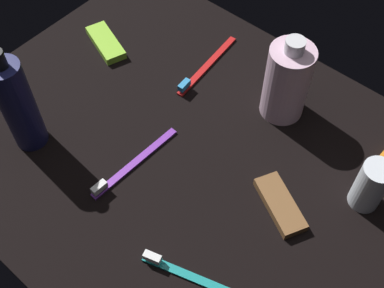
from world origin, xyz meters
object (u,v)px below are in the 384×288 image
(deodorant_stick, at_px, (371,186))
(snack_bar_brown, at_px, (280,204))
(snack_bar_lime, at_px, (106,43))
(bodywash_bottle, at_px, (287,81))
(lotion_bottle, at_px, (18,105))
(toothbrush_red, at_px, (204,68))
(toothbrush_purple, at_px, (130,165))
(toothbrush_teal, at_px, (194,277))

(deodorant_stick, bearing_deg, snack_bar_brown, 45.31)
(snack_bar_lime, bearing_deg, bodywash_bottle, -146.07)
(lotion_bottle, relative_size, toothbrush_red, 1.12)
(lotion_bottle, distance_m, deodorant_stick, 0.55)
(snack_bar_lime, distance_m, snack_bar_brown, 0.47)
(toothbrush_red, relative_size, toothbrush_purple, 1.00)
(toothbrush_red, height_order, snack_bar_brown, toothbrush_red)
(toothbrush_teal, xyz_separation_m, snack_bar_lime, (0.43, -0.25, 0.00))
(toothbrush_purple, height_order, snack_bar_brown, toothbrush_purple)
(toothbrush_purple, xyz_separation_m, snack_bar_lime, (0.23, -0.17, 0.00))
(snack_bar_lime, bearing_deg, deodorant_stick, -158.19)
(deodorant_stick, xyz_separation_m, toothbrush_purple, (0.32, 0.19, -0.04))
(bodywash_bottle, bearing_deg, toothbrush_purple, 65.95)
(snack_bar_lime, bearing_deg, toothbrush_red, -138.61)
(toothbrush_red, bearing_deg, snack_bar_lime, 21.63)
(toothbrush_red, bearing_deg, toothbrush_teal, 127.60)
(deodorant_stick, xyz_separation_m, snack_bar_lime, (0.55, 0.02, -0.04))
(toothbrush_red, xyz_separation_m, toothbrush_teal, (-0.25, 0.32, 0.00))
(toothbrush_purple, height_order, snack_bar_lime, toothbrush_purple)
(lotion_bottle, height_order, bodywash_bottle, lotion_bottle)
(deodorant_stick, bearing_deg, toothbrush_teal, 65.92)
(snack_bar_lime, bearing_deg, snack_bar_brown, -169.27)
(lotion_bottle, relative_size, deodorant_stick, 2.21)
(toothbrush_teal, xyz_separation_m, snack_bar_brown, (-0.03, -0.17, 0.00))
(deodorant_stick, distance_m, toothbrush_purple, 0.37)
(toothbrush_teal, distance_m, snack_bar_brown, 0.17)
(deodorant_stick, bearing_deg, toothbrush_red, -8.46)
(toothbrush_red, bearing_deg, snack_bar_brown, 151.70)
(lotion_bottle, relative_size, toothbrush_teal, 1.15)
(bodywash_bottle, distance_m, toothbrush_purple, 0.29)
(toothbrush_red, xyz_separation_m, snack_bar_brown, (-0.27, 0.15, 0.00))
(lotion_bottle, xyz_separation_m, deodorant_stick, (-0.48, -0.26, -0.04))
(toothbrush_teal, bearing_deg, bodywash_bottle, -76.11)
(toothbrush_purple, bearing_deg, deodorant_stick, -148.98)
(lotion_bottle, xyz_separation_m, snack_bar_brown, (-0.39, -0.16, -0.08))
(toothbrush_purple, height_order, toothbrush_teal, same)
(bodywash_bottle, relative_size, toothbrush_red, 0.90)
(toothbrush_purple, bearing_deg, snack_bar_lime, -36.10)
(toothbrush_red, distance_m, toothbrush_teal, 0.40)
(snack_bar_lime, relative_size, snack_bar_brown, 1.00)
(deodorant_stick, relative_size, toothbrush_teal, 0.52)
(deodorant_stick, height_order, toothbrush_red, deodorant_stick)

